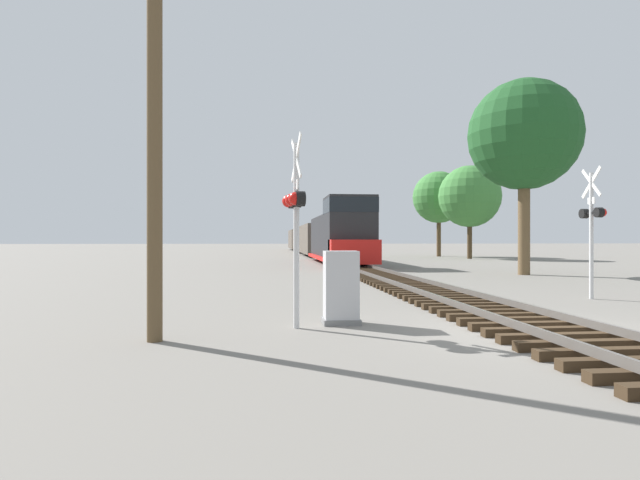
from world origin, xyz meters
name	(u,v)px	position (x,y,z in m)	size (l,w,h in m)	color
ground_plane	(541,333)	(0.00, 0.00, 0.00)	(400.00, 400.00, 0.00)	slate
rail_track_bed	(541,326)	(0.00, 0.00, 0.14)	(2.60, 160.00, 0.31)	#382819
freight_train	(312,239)	(0.00, 48.94, 1.84)	(3.08, 61.26, 4.55)	#232326
crossing_signal_near	(295,209)	(-4.70, 0.97, 2.41)	(0.44, 1.01, 3.92)	silver
crossing_signal_far	(592,220)	(4.52, 4.99, 2.38)	(0.33, 1.00, 3.99)	silver
relay_cabinet	(341,288)	(-3.70, 1.40, 0.77)	(0.78, 0.63, 1.56)	slate
utility_pole	(155,79)	(-7.24, -0.06, 4.65)	(1.80, 0.27, 8.99)	brown
tree_far_right	(524,136)	(7.78, 15.05, 7.10)	(5.61, 5.61, 9.95)	brown
tree_mid_background	(470,197)	(13.54, 35.59, 5.80)	(5.75, 5.75, 8.70)	#473521
tree_deep_background	(439,197)	(12.83, 42.00, 6.25)	(5.47, 5.47, 9.01)	brown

